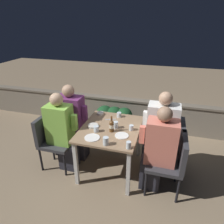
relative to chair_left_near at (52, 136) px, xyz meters
The scene contains 25 objects.
ground_plane 1.07m from the chair_left_near, ahead, with size 16.00×16.00×0.00m, color #847056.
parapet_wall 1.84m from the chair_left_near, 59.88° to the left, with size 9.00×0.18×0.65m.
dining_table 0.94m from the chair_left_near, ahead, with size 0.84×1.01×0.74m.
planter_hedge 1.39m from the chair_left_near, 60.49° to the left, with size 0.75×0.47×0.58m.
chair_left_near is the anchor object (origin of this frame).
person_green_blouse 0.23m from the chair_left_near, ahead, with size 0.47×0.26×1.25m.
chair_left_far 0.29m from the chair_left_near, 82.88° to the left, with size 0.47×0.47×0.86m.
person_purple_stripe 0.40m from the chair_left_near, 50.90° to the left, with size 0.49×0.26×1.29m.
chair_right_near 1.82m from the chair_left_near, ahead, with size 0.47×0.47×0.86m.
person_coral_top 1.63m from the chair_left_near, ahead, with size 0.48×0.26×1.25m.
chair_right_far 1.84m from the chair_left_near, 10.35° to the left, with size 0.47×0.47×0.86m.
person_white_polo 1.65m from the chair_left_near, 11.60° to the left, with size 0.50×0.26×1.30m.
beer_bottle 1.01m from the chair_left_near, ahead, with size 0.06×0.06×0.24m.
plate_0 0.81m from the chair_left_near, 13.86° to the right, with size 0.21×0.21×0.01m.
plate_1 1.15m from the chair_left_near, ahead, with size 0.19×0.19×0.01m.
bowl_0 0.86m from the chair_left_near, 40.47° to the left, with size 0.11×0.11×0.04m.
bowl_1 0.71m from the chair_left_near, ahead, with size 0.15×0.15×0.03m.
glass_cup_0 1.06m from the chair_left_near, 16.03° to the right, with size 0.07×0.07×0.11m.
glass_cup_1 1.33m from the chair_left_near, 12.49° to the right, with size 0.06×0.06×0.09m.
glass_cup_2 0.80m from the chair_left_near, ahead, with size 0.08×0.08×0.09m.
glass_cup_3 1.04m from the chair_left_near, ahead, with size 0.07×0.07×0.10m.
glass_cup_4 1.26m from the chair_left_near, ahead, with size 0.06×0.06×0.08m.
glass_cup_5 1.11m from the chair_left_near, 28.75° to the left, with size 0.07×0.07×0.08m.
fork_0 0.96m from the chair_left_near, 24.85° to the left, with size 0.17×0.07×0.01m.
potted_plant 1.10m from the chair_left_near, 108.84° to the left, with size 0.38×0.38×0.67m.
Camera 1 is at (0.71, -2.44, 2.19)m, focal length 32.00 mm.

